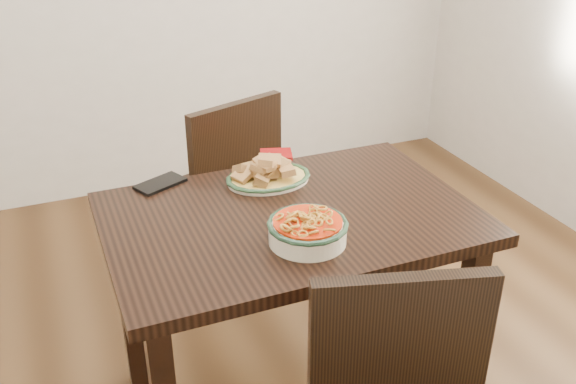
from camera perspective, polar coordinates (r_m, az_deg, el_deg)
name	(u,v)px	position (r m, az deg, el deg)	size (l,w,h in m)	color
floor	(289,372)	(2.47, 0.12, -15.74)	(3.50, 3.50, 0.00)	#3C2613
dining_table	(290,244)	(1.97, 0.22, -4.68)	(1.09, 0.73, 0.75)	black
chair_far	(222,188)	(2.63, -5.86, 0.39)	(0.54, 0.54, 0.89)	black
fish_plate	(268,169)	(2.08, -1.76, 2.05)	(0.27, 0.21, 0.11)	beige
noodle_bowl	(308,228)	(1.75, 1.75, -3.21)	(0.22, 0.22, 0.08)	white
smartphone	(160,183)	(2.12, -11.29, 0.75)	(0.16, 0.08, 0.01)	black
napkin	(276,154)	(2.29, -1.05, 3.36)	(0.11, 0.09, 0.01)	maroon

